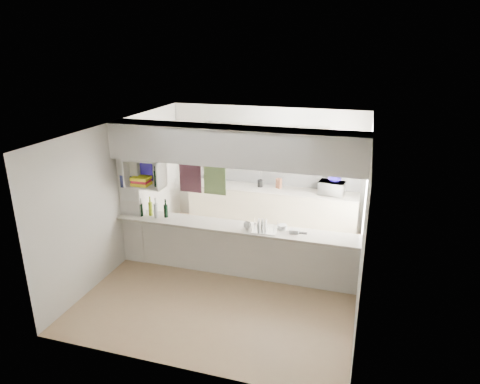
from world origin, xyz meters
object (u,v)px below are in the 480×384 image
at_px(microwave, 332,188).
at_px(bowl, 335,180).
at_px(dish_rack, 264,226).
at_px(wine_bottles, 153,210).

bearing_deg(microwave, bowl, -129.63).
bearing_deg(dish_rack, microwave, 63.10).
xyz_separation_m(microwave, dish_rack, (-0.89, -2.13, -0.05)).
distance_m(microwave, wine_bottles, 3.60).
relative_size(dish_rack, wine_bottles, 0.82).
xyz_separation_m(microwave, bowl, (0.04, 0.04, 0.17)).
relative_size(microwave, wine_bottles, 0.96).
height_order(bowl, dish_rack, bowl).
height_order(bowl, wine_bottles, wine_bottles).
height_order(microwave, bowl, bowl).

